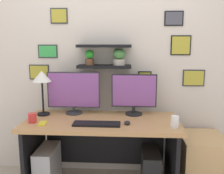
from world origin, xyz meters
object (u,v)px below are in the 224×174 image
Objects in this scene: keyboard at (97,124)px; cell_phone at (42,123)px; water_cup at (175,122)px; desk_lamp at (42,80)px; coffee_mug at (32,118)px; desk at (102,138)px; monitor_right at (134,93)px; computer_tower_left at (48,169)px; computer_tower_right at (150,170)px; drawer_cabinet at (201,161)px; monitor_left at (74,92)px; computer_mouse at (127,123)px.

cell_phone is (-0.51, -0.00, -0.01)m from keyboard.
water_cup is at bearing -10.43° from cell_phone.
desk_lamp is 0.42m from coffee_mug.
desk is 3.46× the size of keyboard.
monitor_right is 0.56m from keyboard.
water_cup is (0.68, -0.24, 0.27)m from desk.
computer_tower_left is (-0.52, 0.11, -0.53)m from keyboard.
cell_phone is 0.54m from computer_tower_left.
coffee_mug reaches higher than cell_phone.
computer_tower_right is (1.13, -0.09, -0.92)m from desk_lamp.
drawer_cabinet is 0.55m from computer_tower_right.
computer_tower_left is 1.12× the size of computer_tower_right.
keyboard reaches higher than cell_phone.
computer_tower_left is (0.10, 0.08, -0.57)m from coffee_mug.
monitor_left reaches higher than monitor_right.
computer_mouse is at bearing 7.42° from keyboard.
computer_mouse is 0.82× the size of water_cup.
desk is 0.57m from monitor_right.
computer_tower_left is at bearing -131.62° from monitor_left.
monitor_right is 1.16× the size of computer_tower_right.
monitor_left is at bearing 48.38° from computer_tower_left.
cell_phone is 0.31× the size of computer_tower_left.
desk is 13.86× the size of water_cup.
desk_lamp is 0.92m from computer_tower_left.
desk_lamp is at bearing 85.17° from coffee_mug.
cell_phone is (-0.22, -0.38, -0.23)m from monitor_left.
monitor_right is at bearing 4.76° from desk_lamp.
computer_tower_right is (0.82, -0.17, -0.78)m from monitor_left.
desk_lamp is 1.47m from computer_tower_right.
computer_tower_left is at bearing -163.36° from monitor_right.
computer_mouse is 0.99m from desk_lamp.
computer_mouse is at bearing -5.26° from computer_tower_left.
water_cup is (1.00, -0.40, -0.18)m from monitor_left.
cell_phone is at bearing -169.08° from computer_tower_right.
monitor_left reaches higher than water_cup.
cell_phone is at bearing -73.29° from desk_lamp.
computer_mouse is (0.25, -0.17, 0.23)m from desk.
computer_mouse reaches higher than keyboard.
monitor_right is 1.01× the size of desk_lamp.
desk_lamp is 0.85× the size of drawer_cabinet.
computer_tower_right is (0.53, 0.20, -0.56)m from keyboard.
computer_mouse is 0.64× the size of cell_phone.
coffee_mug is 0.58m from computer_tower_left.
desk_lamp reaches higher than monitor_right.
keyboard is 1.07× the size of computer_tower_right.
computer_tower_left is at bearing 173.48° from water_cup.
desk_lamp is (-0.63, 0.08, 0.59)m from desk.
coffee_mug reaches higher than drawer_cabinet.
monitor_left is 0.84m from computer_tower_left.
coffee_mug is 1.31m from computer_tower_right.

